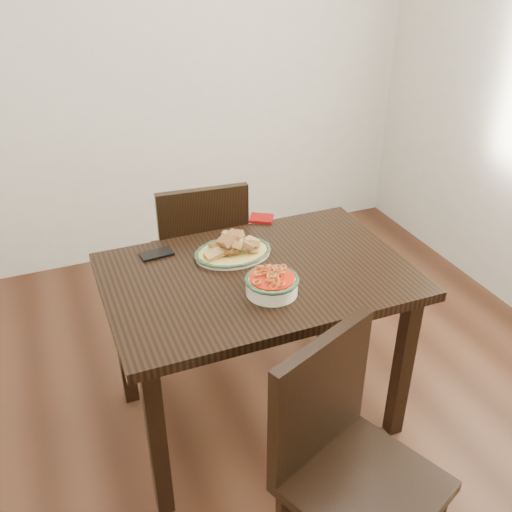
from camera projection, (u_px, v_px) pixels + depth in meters
name	position (u px, v px, depth m)	size (l,w,h in m)	color
floor	(249.00, 436.00, 2.45)	(3.50, 3.50, 0.00)	#361D11
wall_back	(132.00, 48.00, 3.19)	(3.50, 0.10, 2.60)	beige
dining_table	(258.00, 294.00, 2.24)	(1.17, 0.78, 0.75)	black
chair_far	(201.00, 254.00, 2.81)	(0.45, 0.45, 0.89)	black
chair_near	(344.00, 455.00, 1.75)	(0.55, 0.55, 0.89)	black
fish_plate	(233.00, 245.00, 2.28)	(0.31, 0.24, 0.11)	beige
noodle_bowl	(272.00, 282.00, 2.05)	(0.20, 0.20, 0.08)	white
smartphone	(157.00, 254.00, 2.30)	(0.13, 0.07, 0.01)	black
napkin	(261.00, 218.00, 2.57)	(0.10, 0.09, 0.01)	maroon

